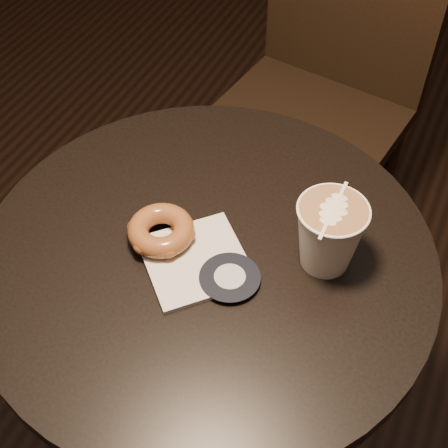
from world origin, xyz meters
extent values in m
plane|color=black|center=(0.00, 0.00, 0.00)|extent=(4.50, 4.50, 0.00)
cylinder|color=black|center=(0.00, 0.00, 0.73)|extent=(0.70, 0.70, 0.03)
cylinder|color=black|center=(0.00, 0.00, 0.37)|extent=(0.07, 0.07, 0.70)
cylinder|color=black|center=(0.00, 0.00, 0.01)|extent=(0.44, 0.44, 0.02)
cube|color=black|center=(-0.05, 0.64, 0.49)|extent=(0.49, 0.49, 0.04)
cylinder|color=black|center=(-0.26, 0.49, 0.25)|extent=(0.04, 0.04, 0.49)
cylinder|color=black|center=(0.11, 0.43, 0.25)|extent=(0.04, 0.04, 0.49)
cylinder|color=black|center=(-0.21, 0.85, 0.25)|extent=(0.04, 0.04, 0.49)
cylinder|color=black|center=(0.16, 0.80, 0.25)|extent=(0.04, 0.04, 0.49)
cube|color=silver|center=(0.00, -0.03, 0.75)|extent=(0.21, 0.21, 0.01)
torus|color=brown|center=(-0.07, -0.01, 0.77)|extent=(0.10, 0.10, 0.03)
camera|label=1|loc=(0.28, -0.53, 1.49)|focal=50.00mm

